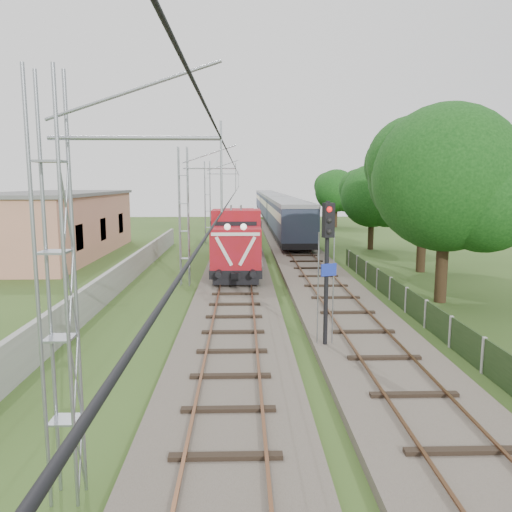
{
  "coord_description": "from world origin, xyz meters",
  "views": [
    {
      "loc": [
        0.37,
        -16.94,
        6.05
      ],
      "look_at": [
        1.08,
        8.82,
        2.2
      ],
      "focal_mm": 35.0,
      "sensor_mm": 36.0,
      "label": 1
    }
  ],
  "objects": [
    {
      "name": "ground",
      "position": [
        0.0,
        0.0,
        0.0
      ],
      "size": [
        140.0,
        140.0,
        0.0
      ],
      "primitive_type": "plane",
      "color": "#30491B",
      "rests_on": "ground"
    },
    {
      "name": "track_main",
      "position": [
        0.0,
        7.0,
        0.18
      ],
      "size": [
        4.2,
        70.0,
        0.45
      ],
      "color": "#6B6054",
      "rests_on": "ground"
    },
    {
      "name": "track_side",
      "position": [
        5.0,
        20.0,
        0.18
      ],
      "size": [
        4.2,
        80.0,
        0.45
      ],
      "color": "#6B6054",
      "rests_on": "ground"
    },
    {
      "name": "catenary",
      "position": [
        -2.95,
        12.0,
        4.05
      ],
      "size": [
        3.31,
        70.0,
        8.0
      ],
      "color": "gray",
      "rests_on": "ground"
    },
    {
      "name": "boundary_wall",
      "position": [
        -6.5,
        12.0,
        0.75
      ],
      "size": [
        0.25,
        40.0,
        1.5
      ],
      "primitive_type": "cube",
      "color": "#9E9E99",
      "rests_on": "ground"
    },
    {
      "name": "station_building",
      "position": [
        -15.0,
        24.0,
        2.63
      ],
      "size": [
        8.4,
        20.4,
        5.22
      ],
      "color": "tan",
      "rests_on": "ground"
    },
    {
      "name": "fence",
      "position": [
        8.0,
        3.0,
        0.6
      ],
      "size": [
        0.12,
        32.0,
        1.2
      ],
      "color": "black",
      "rests_on": "ground"
    },
    {
      "name": "locomotive",
      "position": [
        0.0,
        18.11,
        2.2
      ],
      "size": [
        2.93,
        16.74,
        4.25
      ],
      "color": "black",
      "rests_on": "ground"
    },
    {
      "name": "coach_rake",
      "position": [
        5.0,
        57.06,
        2.57
      ],
      "size": [
        3.12,
        69.48,
        3.6
      ],
      "color": "black",
      "rests_on": "ground"
    },
    {
      "name": "signal_post",
      "position": [
        3.31,
        0.06,
        3.7
      ],
      "size": [
        0.57,
        0.46,
        5.39
      ],
      "color": "black",
      "rests_on": "ground"
    },
    {
      "name": "tree_a",
      "position": [
        10.48,
        7.48,
        6.15
      ],
      "size": [
        7.6,
        7.24,
        9.85
      ],
      "color": "#3A2618",
      "rests_on": "ground"
    },
    {
      "name": "tree_b",
      "position": [
        12.52,
        15.98,
        6.28
      ],
      "size": [
        7.76,
        7.39,
        10.06
      ],
      "color": "#3A2618",
      "rests_on": "ground"
    },
    {
      "name": "tree_c",
      "position": [
        11.99,
        27.32,
        4.73
      ],
      "size": [
        5.85,
        5.57,
        7.58
      ],
      "color": "#3A2618",
      "rests_on": "ground"
    },
    {
      "name": "tree_d",
      "position": [
        12.95,
        49.5,
        4.79
      ],
      "size": [
        5.93,
        5.64,
        7.68
      ],
      "color": "#3A2618",
      "rests_on": "ground"
    }
  ]
}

